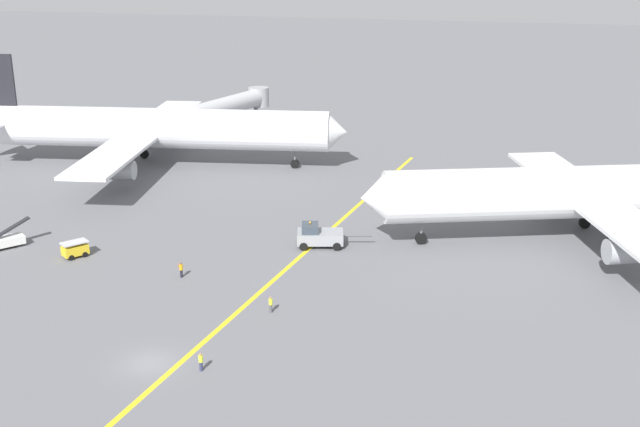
{
  "coord_description": "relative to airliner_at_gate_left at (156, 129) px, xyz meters",
  "views": [
    {
      "loc": [
        27.02,
        -52.11,
        32.1
      ],
      "look_at": [
        7.09,
        28.15,
        4.0
      ],
      "focal_mm": 45.08,
      "sensor_mm": 36.0,
      "label": 1
    }
  ],
  "objects": [
    {
      "name": "ground_plane",
      "position": [
        25.15,
        -56.08,
        -5.55
      ],
      "size": [
        600.0,
        600.0,
        0.0
      ],
      "primitive_type": "plane",
      "color": "slate"
    },
    {
      "name": "ground_crew_marshaller_foreground",
      "position": [
        29.6,
        -56.17,
        -4.76
      ],
      "size": [
        0.36,
        0.36,
        1.54
      ],
      "color": "#2D3351",
      "rests_on": "ground"
    },
    {
      "name": "ground_crew_ramp_agent_by_cones",
      "position": [
        20.67,
        -39.26,
        -4.72
      ],
      "size": [
        0.5,
        0.36,
        1.6
      ],
      "color": "black",
      "rests_on": "ground"
    },
    {
      "name": "taxiway_stripe",
      "position": [
        28.77,
        -46.08,
        -5.55
      ],
      "size": [
        16.59,
        118.98,
        0.01
      ],
      "primitive_type": "cube",
      "rotation": [
        0.0,
        0.0,
        -0.13
      ],
      "color": "yellow",
      "rests_on": "ground"
    },
    {
      "name": "gse_baggage_cart_near_cluster",
      "position": [
        7.43,
        -36.87,
        -4.69
      ],
      "size": [
        2.91,
        3.12,
        1.71
      ],
      "color": "gold",
      "rests_on": "ground"
    },
    {
      "name": "airliner_at_gate_left",
      "position": [
        0.0,
        0.0,
        0.0
      ],
      "size": [
        56.77,
        49.97,
        16.32
      ],
      "color": "silver",
      "rests_on": "ground"
    },
    {
      "name": "ground_crew_wing_walker_right",
      "position": [
        31.81,
        -44.83,
        -4.74
      ],
      "size": [
        0.36,
        0.36,
        1.57
      ],
      "color": "#4C4C51",
      "rests_on": "ground"
    },
    {
      "name": "pushback_tug",
      "position": [
        31.96,
        -27.39,
        -4.34
      ],
      "size": [
        8.38,
        4.16,
        2.87
      ],
      "color": "gray",
      "rests_on": "ground"
    },
    {
      "name": "jet_bridge",
      "position": [
        3.0,
        26.5,
        -1.07
      ],
      "size": [
        8.81,
        20.73,
        6.26
      ],
      "color": "#B7B7BC",
      "rests_on": "ground"
    },
    {
      "name": "airliner_being_pushed",
      "position": [
        59.47,
        -18.28,
        -0.08
      ],
      "size": [
        47.29,
        40.16,
        16.1
      ],
      "color": "white",
      "rests_on": "ground"
    },
    {
      "name": "gse_belt_loader_portside",
      "position": [
        -1.47,
        -36.22,
        -4.73
      ],
      "size": [
        4.05,
        4.62,
        3.02
      ],
      "color": "silver",
      "rests_on": "ground"
    }
  ]
}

